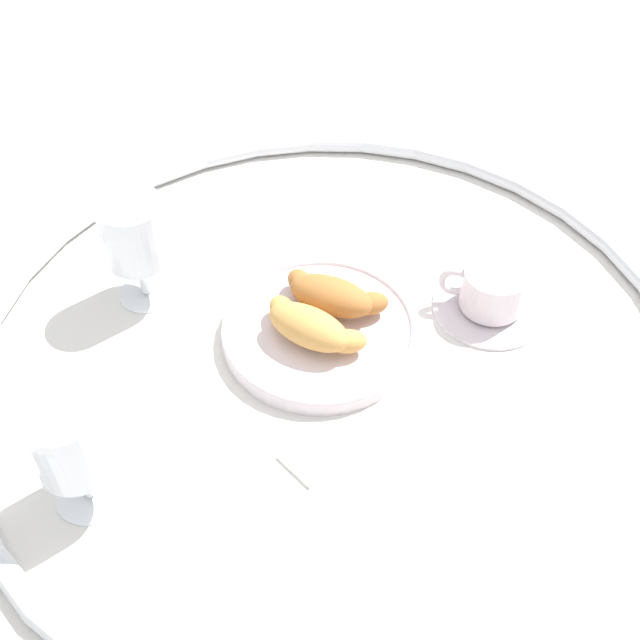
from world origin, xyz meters
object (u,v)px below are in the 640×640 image
at_px(pastry_plate, 320,330).
at_px(croissant_small, 332,295).
at_px(coffee_cup_near, 492,293).
at_px(juice_glass_right, 69,440).
at_px(sugar_packet, 305,462).
at_px(croissant_large, 310,327).
at_px(juice_glass_left, 134,236).

xyz_separation_m(pastry_plate, croissant_small, (0.00, 0.03, 0.03)).
height_order(coffee_cup_near, juice_glass_right, juice_glass_right).
xyz_separation_m(coffee_cup_near, sugar_packet, (-0.14, -0.28, -0.02)).
bearing_deg(croissant_small, croissant_large, -98.42).
bearing_deg(sugar_packet, pastry_plate, 132.21).
height_order(croissant_small, coffee_cup_near, croissant_small).
relative_size(croissant_large, croissant_small, 0.98).
distance_m(pastry_plate, croissant_small, 0.04).
distance_m(croissant_small, juice_glass_right, 0.34).
height_order(pastry_plate, juice_glass_right, juice_glass_right).
height_order(croissant_small, juice_glass_right, juice_glass_right).
bearing_deg(croissant_small, juice_glass_left, -172.60).
relative_size(coffee_cup_near, juice_glass_left, 0.97).
bearing_deg(juice_glass_right, juice_glass_left, 105.21).
distance_m(coffee_cup_near, juice_glass_right, 0.50).
bearing_deg(juice_glass_right, croissant_small, 62.87).
height_order(pastry_plate, croissant_small, croissant_small).
xyz_separation_m(pastry_plate, juice_glass_left, (-0.22, 0.00, 0.08)).
bearing_deg(croissant_large, croissant_small, 81.58).
distance_m(croissant_small, juice_glass_left, 0.23).
height_order(croissant_large, croissant_small, same).
xyz_separation_m(juice_glass_left, sugar_packet, (0.26, -0.17, -0.09)).
relative_size(juice_glass_left, sugar_packet, 2.80).
bearing_deg(pastry_plate, juice_glass_left, 179.79).
relative_size(croissant_large, juice_glass_left, 0.95).
bearing_deg(juice_glass_left, croissant_small, 7.40).
bearing_deg(juice_glass_left, juice_glass_right, -74.79).
bearing_deg(coffee_cup_near, croissant_small, -155.69).
xyz_separation_m(pastry_plate, croissant_large, (-0.00, -0.02, 0.03)).
distance_m(croissant_large, juice_glass_right, 0.29).
xyz_separation_m(croissant_large, coffee_cup_near, (0.18, 0.13, -0.02)).
bearing_deg(croissant_small, pastry_plate, -98.45).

